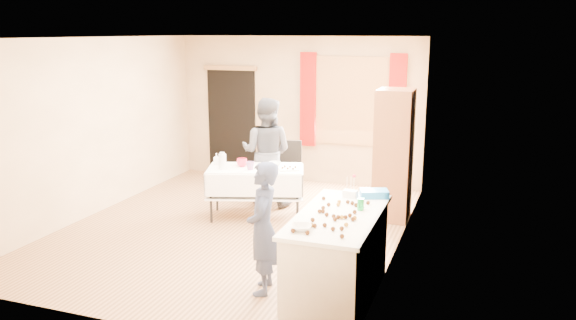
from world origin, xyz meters
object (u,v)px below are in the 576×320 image
at_px(party_table, 256,188).
at_px(chair, 289,182).
at_px(girl, 263,228).
at_px(cabinet, 394,155).
at_px(counter, 338,257).
at_px(woman, 266,152).

height_order(party_table, chair, chair).
height_order(party_table, girl, girl).
bearing_deg(party_table, girl, -83.29).
bearing_deg(girl, cabinet, 148.55).
relative_size(counter, woman, 0.97).
bearing_deg(cabinet, party_table, -161.77).
relative_size(counter, chair, 1.75).
distance_m(counter, girl, 0.82).
distance_m(chair, woman, 0.73).
distance_m(cabinet, woman, 1.97).
distance_m(girl, woman, 3.06).
xyz_separation_m(party_table, girl, (1.02, -2.22, 0.25)).
bearing_deg(party_table, woman, 79.06).
xyz_separation_m(counter, girl, (-0.77, -0.10, 0.25)).
distance_m(cabinet, counter, 2.79).
bearing_deg(counter, chair, 117.53).
bearing_deg(party_table, chair, 64.06).
bearing_deg(party_table, cabinet, 0.26).
height_order(cabinet, girl, cabinet).
height_order(counter, woman, woman).
height_order(chair, woman, woman).
bearing_deg(cabinet, woman, 179.70).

